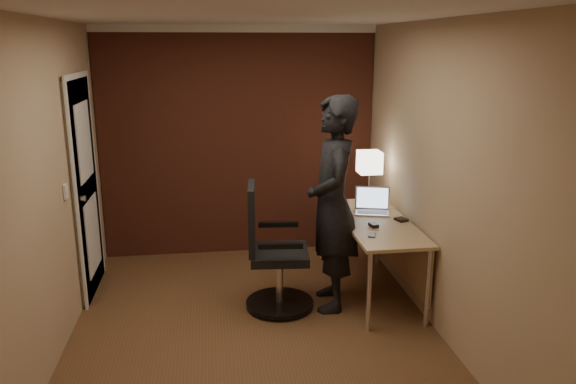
# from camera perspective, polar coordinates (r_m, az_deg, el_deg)

# --- Properties ---
(room) EXTENTS (4.00, 4.00, 4.00)m
(room) POSITION_cam_1_polar(r_m,az_deg,el_deg) (5.77, -7.56, 5.34)
(room) COLOR brown
(room) RESTS_ON ground
(desk) EXTENTS (0.60, 1.50, 0.73)m
(desk) POSITION_cam_1_polar(r_m,az_deg,el_deg) (5.30, 9.64, -4.15)
(desk) COLOR tan
(desk) RESTS_ON ground
(desk_lamp) EXTENTS (0.22, 0.22, 0.54)m
(desk_lamp) POSITION_cam_1_polar(r_m,az_deg,el_deg) (5.70, 8.28, 2.94)
(desk_lamp) COLOR silver
(desk_lamp) RESTS_ON desk
(laptop) EXTENTS (0.39, 0.34, 0.23)m
(laptop) POSITION_cam_1_polar(r_m,az_deg,el_deg) (5.48, 8.53, -1.35)
(laptop) COLOR silver
(laptop) RESTS_ON desk
(mouse) EXTENTS (0.08, 0.11, 0.03)m
(mouse) POSITION_cam_1_polar(r_m,az_deg,el_deg) (5.05, 8.69, -3.34)
(mouse) COLOR black
(mouse) RESTS_ON desk
(phone) EXTENTS (0.10, 0.13, 0.01)m
(phone) POSITION_cam_1_polar(r_m,az_deg,el_deg) (4.83, 8.54, -4.34)
(phone) COLOR black
(phone) RESTS_ON desk
(wallet) EXTENTS (0.12, 0.13, 0.02)m
(wallet) POSITION_cam_1_polar(r_m,az_deg,el_deg) (5.27, 11.43, -2.76)
(wallet) COLOR black
(wallet) RESTS_ON desk
(office_chair) EXTENTS (0.61, 0.65, 1.12)m
(office_chair) POSITION_cam_1_polar(r_m,az_deg,el_deg) (4.98, -1.70, -6.52)
(office_chair) COLOR black
(office_chair) RESTS_ON ground
(person) EXTENTS (0.51, 0.73, 1.90)m
(person) POSITION_cam_1_polar(r_m,az_deg,el_deg) (4.91, 4.55, -1.27)
(person) COLOR black
(person) RESTS_ON ground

